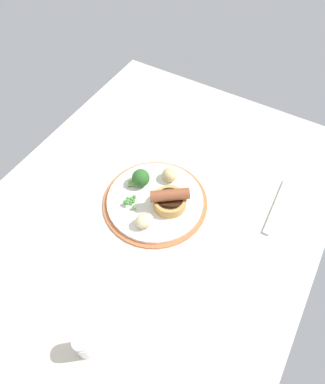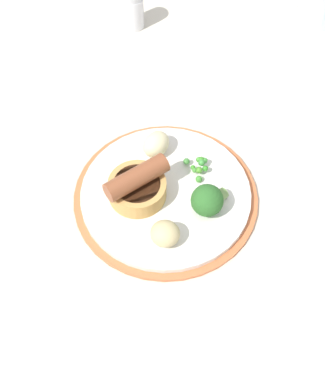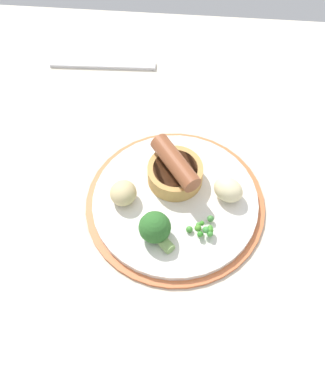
# 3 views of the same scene
# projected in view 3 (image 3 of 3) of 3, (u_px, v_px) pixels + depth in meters

# --- Properties ---
(dining_table) EXTENTS (1.10, 0.80, 0.03)m
(dining_table) POSITION_uv_depth(u_px,v_px,m) (210.00, 210.00, 0.96)
(dining_table) COLOR beige
(dining_table) RESTS_ON ground
(dinner_plate) EXTENTS (0.26, 0.26, 0.01)m
(dinner_plate) POSITION_uv_depth(u_px,v_px,m) (175.00, 205.00, 0.94)
(dinner_plate) COLOR #CC6B3D
(dinner_plate) RESTS_ON dining_table
(sausage_pudding) EXTENTS (0.08, 0.09, 0.06)m
(sausage_pudding) POSITION_uv_depth(u_px,v_px,m) (175.00, 171.00, 0.94)
(sausage_pudding) COLOR tan
(sausage_pudding) RESTS_ON dinner_plate
(pea_pile) EXTENTS (0.04, 0.04, 0.02)m
(pea_pile) POSITION_uv_depth(u_px,v_px,m) (204.00, 228.00, 0.90)
(pea_pile) COLOR #398C26
(pea_pile) RESTS_ON dinner_plate
(broccoli_floret_near) EXTENTS (0.05, 0.05, 0.05)m
(broccoli_floret_near) POSITION_uv_depth(u_px,v_px,m) (155.00, 228.00, 0.89)
(broccoli_floret_near) COLOR #2D6628
(broccoli_floret_near) RESTS_ON dinner_plate
(potato_chunk_0) EXTENTS (0.06, 0.05, 0.03)m
(potato_chunk_0) POSITION_uv_depth(u_px,v_px,m) (228.00, 190.00, 0.93)
(potato_chunk_0) COLOR beige
(potato_chunk_0) RESTS_ON dinner_plate
(potato_chunk_1) EXTENTS (0.05, 0.05, 0.03)m
(potato_chunk_1) POSITION_uv_depth(u_px,v_px,m) (123.00, 193.00, 0.92)
(potato_chunk_1) COLOR #CCB77F
(potato_chunk_1) RESTS_ON dinner_plate
(fork) EXTENTS (0.18, 0.02, 0.01)m
(fork) POSITION_uv_depth(u_px,v_px,m) (103.00, 64.00, 1.09)
(fork) COLOR silver
(fork) RESTS_ON dining_table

